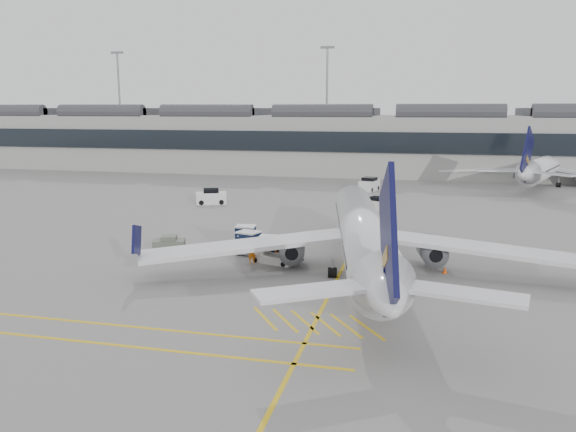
% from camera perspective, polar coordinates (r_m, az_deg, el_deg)
% --- Properties ---
extents(ground, '(220.00, 220.00, 0.00)m').
position_cam_1_polar(ground, '(42.34, -8.95, -6.11)').
color(ground, gray).
rests_on(ground, ground).
extents(terminal, '(200.00, 20.45, 12.40)m').
position_cam_1_polar(terminal, '(110.60, 5.28, 7.63)').
color(terminal, '#9E9E99').
rests_on(terminal, ground).
extents(light_masts, '(113.00, 0.60, 25.45)m').
position_cam_1_polar(light_masts, '(124.62, 5.52, 11.82)').
color(light_masts, slate).
rests_on(light_masts, ground).
extents(apron_markings, '(0.25, 60.00, 0.01)m').
position_cam_1_polar(apron_markings, '(49.28, 6.42, -3.62)').
color(apron_markings, gold).
rests_on(apron_markings, ground).
extents(airliner_main, '(33.28, 36.67, 9.82)m').
position_cam_1_polar(airliner_main, '(42.85, 7.65, -1.88)').
color(airliner_main, silver).
rests_on(airliner_main, ground).
extents(airliner_far, '(32.11, 35.56, 9.93)m').
position_cam_1_polar(airliner_far, '(100.64, 24.71, 4.53)').
color(airliner_far, silver).
rests_on(airliner_far, ground).
extents(belt_loader, '(4.50, 2.43, 1.78)m').
position_cam_1_polar(belt_loader, '(45.49, -1.59, -4.11)').
color(belt_loader, silver).
rests_on(belt_loader, ground).
extents(baggage_cart_a, '(2.04, 1.76, 1.95)m').
position_cam_1_polar(baggage_cart_a, '(50.56, -4.33, -1.99)').
color(baggage_cart_a, gray).
rests_on(baggage_cart_a, ground).
extents(baggage_cart_b, '(1.80, 1.52, 1.81)m').
position_cam_1_polar(baggage_cart_b, '(47.02, -1.96, -3.05)').
color(baggage_cart_b, gray).
rests_on(baggage_cart_b, ground).
extents(baggage_cart_c, '(2.26, 2.02, 2.01)m').
position_cam_1_polar(baggage_cart_c, '(47.91, -4.04, -2.67)').
color(baggage_cart_c, gray).
rests_on(baggage_cart_c, ground).
extents(baggage_cart_d, '(2.10, 1.96, 1.75)m').
position_cam_1_polar(baggage_cart_d, '(48.32, -4.35, -2.73)').
color(baggage_cart_d, gray).
rests_on(baggage_cart_d, ground).
extents(ramp_agent_a, '(0.73, 0.61, 1.72)m').
position_cam_1_polar(ramp_agent_a, '(45.22, -3.67, -3.77)').
color(ramp_agent_a, orange).
rests_on(ramp_agent_a, ground).
extents(ramp_agent_b, '(1.09, 1.06, 1.78)m').
position_cam_1_polar(ramp_agent_b, '(46.45, -1.23, -3.32)').
color(ramp_agent_b, '#FF5A0D').
rests_on(ramp_agent_b, ground).
extents(pushback_tug, '(3.02, 2.33, 1.49)m').
position_cam_1_polar(pushback_tug, '(49.65, -11.97, -2.90)').
color(pushback_tug, '#565B4D').
rests_on(pushback_tug, ground).
extents(safety_cone_nose, '(0.33, 0.33, 0.47)m').
position_cam_1_polar(safety_cone_nose, '(60.99, 8.08, -0.63)').
color(safety_cone_nose, '#F24C0A').
rests_on(safety_cone_nose, ground).
extents(safety_cone_engine, '(0.37, 0.37, 0.51)m').
position_cam_1_polar(safety_cone_engine, '(44.23, 15.65, -5.31)').
color(safety_cone_engine, '#F24C0A').
rests_on(safety_cone_engine, ground).
extents(service_van_left, '(4.32, 3.26, 1.99)m').
position_cam_1_polar(service_van_left, '(74.07, -7.81, 1.92)').
color(service_van_left, silver).
rests_on(service_van_left, ground).
extents(service_van_mid, '(3.02, 4.36, 2.04)m').
position_cam_1_polar(service_van_mid, '(86.27, 8.27, 3.18)').
color(service_van_mid, silver).
rests_on(service_van_mid, ground).
extents(service_van_right, '(3.71, 3.00, 1.70)m').
position_cam_1_polar(service_van_right, '(69.32, 9.03, 1.17)').
color(service_van_right, silver).
rests_on(service_van_right, ground).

